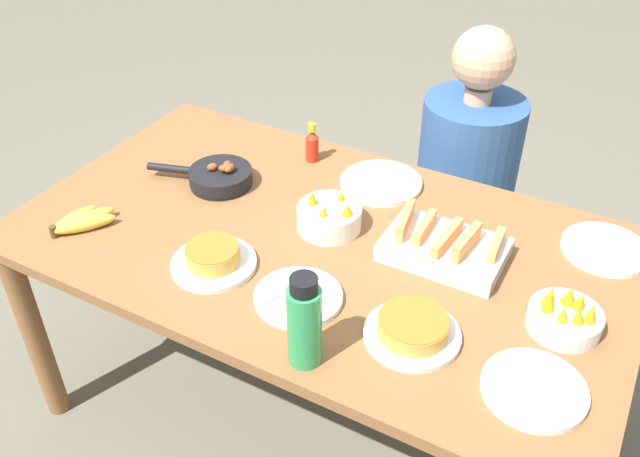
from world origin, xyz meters
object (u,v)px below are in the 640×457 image
Objects in this scene: empty_plate_mid_edge at (605,249)px; empty_plate_far_right at (534,389)px; water_bottle at (304,322)px; fruit_bowl_mango at (565,316)px; empty_plate_far_left at (298,297)px; melon_tray at (444,247)px; banana_bunch at (80,221)px; empty_plate_near_front at (381,183)px; frittata_plate_side at (413,329)px; fruit_bowl_citrus at (331,217)px; skillet at (219,176)px; frittata_plate_center at (213,259)px; person_figure at (461,205)px; hot_sauce_bottle at (312,144)px.

empty_plate_far_right is at bearing -94.37° from empty_plate_mid_edge.
fruit_bowl_mango is at bearing 38.02° from water_bottle.
fruit_bowl_mango reaches higher than empty_plate_far_left.
melon_tray is at bearing 161.25° from fruit_bowl_mango.
banana_bunch is 0.89m from empty_plate_near_front.
fruit_bowl_mango reaches higher than frittata_plate_side.
empty_plate_far_left is at bearing -76.71° from fruit_bowl_citrus.
fruit_bowl_mango is at bearing 20.10° from empty_plate_far_left.
empty_plate_near_front is at bearing 120.95° from frittata_plate_side.
empty_plate_near_front is at bearing 136.94° from empty_plate_far_right.
fruit_bowl_citrus is at bearing 158.10° from skillet.
melon_tray is at bearing 134.15° from empty_plate_far_right.
banana_bunch is 0.75× the size of empty_plate_near_front.
empty_plate_near_front is 1.39× the size of fruit_bowl_citrus.
frittata_plate_center is 1.10m from person_figure.
empty_plate_near_front is at bearing 93.93° from empty_plate_far_left.
water_bottle reaches higher than skillet.
skillet is 1.38× the size of water_bottle.
frittata_plate_side is 0.65m from empty_plate_near_front.
frittata_plate_side is at bearing 3.00° from banana_bunch.
skillet reaches higher than empty_plate_far_right.
melon_tray is 1.33× the size of water_bottle.
frittata_plate_center is 1.02× the size of empty_plate_far_left.
fruit_bowl_mango is (0.01, 0.23, 0.03)m from empty_plate_far_right.
empty_plate_far_right is 1.15m from person_figure.
frittata_plate_side is at bearing -121.25° from empty_plate_mid_edge.
hot_sauce_bottle is at bearing -136.10° from person_figure.
banana_bunch is at bearing 43.55° from skillet.
banana_bunch is 1.05× the size of fruit_bowl_citrus.
person_figure is at bearing 43.90° from hot_sauce_bottle.
water_bottle is (0.15, -0.74, 0.10)m from empty_plate_near_front.
skillet is (0.21, 0.37, 0.01)m from banana_bunch.
banana_bunch is at bearing -174.56° from frittata_plate_center.
banana_bunch is 0.99m from frittata_plate_side.
skillet is at bearing 123.47° from frittata_plate_center.
empty_plate_far_left is (0.48, -0.34, -0.02)m from skillet.
banana_bunch is at bearing 171.16° from water_bottle.
melon_tray is 1.73× the size of fruit_bowl_citrus.
water_bottle is at bearing -141.98° from fruit_bowl_mango.
empty_plate_mid_edge is 0.98× the size of water_bottle.
person_figure is at bearing 100.72° from frittata_plate_side.
person_figure reaches higher than fruit_bowl_citrus.
hot_sauce_bottle reaches higher than frittata_plate_side.
person_figure reaches higher than frittata_plate_center.
frittata_plate_side is 1.25× the size of fruit_bowl_citrus.
skillet is 0.59m from empty_plate_far_left.
banana_bunch is 1.01m from melon_tray.
person_figure is at bearing 90.06° from water_bottle.
frittata_plate_center is 0.42m from water_bottle.
person_figure is (0.11, 1.00, -0.29)m from empty_plate_far_left.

